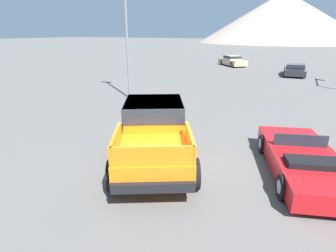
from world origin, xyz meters
name	(u,v)px	position (x,y,z in m)	size (l,w,h in m)	color
ground_plane	(162,166)	(0.00, 0.00, 0.00)	(320.00, 320.00, 0.00)	#5B5956
orange_pickup_truck	(154,130)	(-0.42, 0.25, 1.06)	(3.95, 5.06, 1.88)	orange
red_convertible_car	(303,161)	(3.99, 1.36, 0.44)	(3.07, 4.77, 1.07)	#B21419
parked_car_tan	(232,61)	(-3.96, 26.86, 0.63)	(4.16, 4.37, 1.24)	tan
parked_car_dark	(295,70)	(3.23, 21.84, 0.57)	(2.03, 4.28, 1.11)	#232328
street_lamp_post	(126,13)	(-5.95, 7.09, 5.02)	(0.90, 0.24, 8.45)	slate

